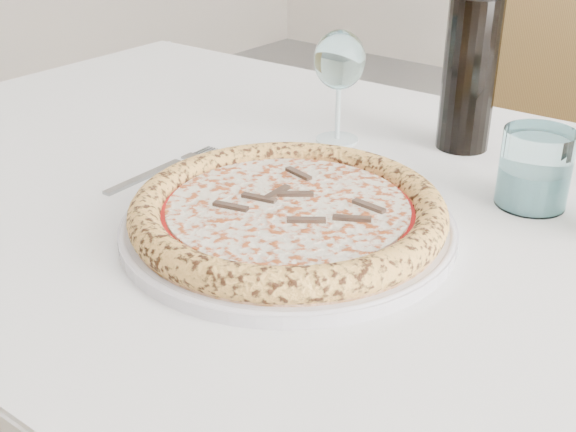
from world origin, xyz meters
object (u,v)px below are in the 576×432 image
tumbler (534,173)px  wine_bottle (471,58)px  dining_table (338,261)px  plate (288,225)px  chair_far (566,181)px  pizza (288,211)px  wine_glass (339,63)px

tumbler → wine_bottle: bearing=141.1°
dining_table → plate: size_ratio=4.30×
tumbler → plate: bearing=-127.2°
chair_far → pizza: bearing=-92.5°
chair_far → wine_glass: size_ratio=5.86×
dining_table → pizza: (-0.00, -0.10, 0.11)m
wine_glass → wine_bottle: 0.18m
plate → wine_glass: wine_glass is taller
wine_glass → tumbler: 0.31m
chair_far → tumbler: bearing=-77.3°
dining_table → wine_bottle: 0.33m
dining_table → wine_glass: (-0.12, 0.16, 0.20)m
chair_far → dining_table: bearing=-92.9°
plate → tumbler: tumbler is taller
pizza → wine_glass: 0.30m
plate → dining_table: bearing=90.0°
dining_table → wine_bottle: wine_bottle is taller
wine_bottle → pizza: bearing=-94.7°
dining_table → pizza: pizza is taller
wine_glass → wine_bottle: bearing=31.3°
plate → tumbler: 0.30m
plate → pizza: bearing=-161.7°
chair_far → pizza: (-0.04, -0.85, 0.25)m
tumbler → dining_table: bearing=-142.9°
dining_table → wine_glass: wine_glass is taller
wine_bottle → wine_glass: bearing=-148.7°
chair_far → wine_bottle: 0.61m
plate → wine_glass: size_ratio=2.29×
wine_bottle → chair_far: bearing=89.0°
dining_table → wine_glass: size_ratio=9.85×
dining_table → tumbler: (0.18, 0.13, 0.12)m
dining_table → wine_bottle: size_ratio=5.30×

